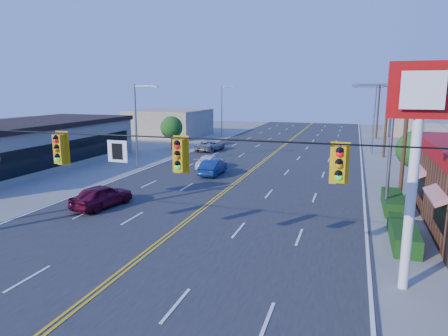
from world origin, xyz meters
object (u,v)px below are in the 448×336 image
(car_magenta, at_px, (102,197))
(car_blue, at_px, (213,168))
(car_white, at_px, (210,162))
(car_silver, at_px, (210,146))
(signal_span, at_px, (86,165))
(kfc_pylon, at_px, (417,132))

(car_magenta, height_order, car_blue, car_magenta)
(car_white, relative_size, car_silver, 0.94)
(signal_span, xyz_separation_m, car_blue, (-2.70, 20.94, -4.20))
(car_blue, relative_size, car_white, 0.93)
(kfc_pylon, bearing_deg, car_blue, 129.20)
(signal_span, height_order, car_white, signal_span)
(signal_span, xyz_separation_m, kfc_pylon, (11.12, 4.00, 1.16))
(kfc_pylon, bearing_deg, car_magenta, 162.54)
(car_magenta, xyz_separation_m, car_white, (2.24, 14.18, -0.10))
(signal_span, bearing_deg, car_white, 99.49)
(kfc_pylon, height_order, car_blue, kfc_pylon)
(kfc_pylon, relative_size, car_magenta, 1.95)
(kfc_pylon, height_order, car_silver, kfc_pylon)
(car_white, bearing_deg, car_magenta, 81.70)
(car_magenta, distance_m, car_white, 14.35)
(signal_span, height_order, car_silver, signal_span)
(kfc_pylon, relative_size, car_white, 1.91)
(car_blue, height_order, car_silver, car_blue)
(car_white, bearing_deg, car_silver, -69.52)
(signal_span, distance_m, car_silver, 35.23)
(car_magenta, distance_m, car_silver, 24.72)
(car_silver, bearing_deg, car_blue, 119.73)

